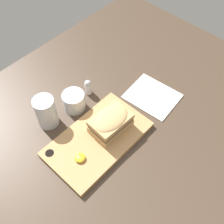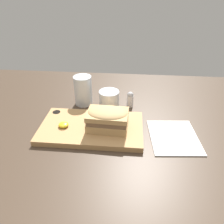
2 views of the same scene
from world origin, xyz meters
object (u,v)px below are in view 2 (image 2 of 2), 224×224
(water_glass, at_px, (83,92))
(serving_board, at_px, (91,128))
(sandwich, at_px, (108,118))
(napkin, at_px, (174,137))
(salt_shaker, at_px, (130,99))
(wine_glass, at_px, (109,100))

(water_glass, bearing_deg, serving_board, -70.98)
(serving_board, bearing_deg, sandwich, -6.63)
(serving_board, distance_m, sandwich, 0.08)
(serving_board, bearing_deg, napkin, -3.32)
(sandwich, bearing_deg, salt_shaker, 68.63)
(water_glass, bearing_deg, napkin, -29.95)
(water_glass, height_order, wine_glass, water_glass)
(serving_board, relative_size, wine_glass, 4.34)
(wine_glass, bearing_deg, water_glass, 170.41)
(serving_board, bearing_deg, salt_shaker, 53.72)
(serving_board, height_order, water_glass, water_glass)
(water_glass, relative_size, napkin, 0.61)
(napkin, height_order, salt_shaker, salt_shaker)
(serving_board, relative_size, water_glass, 2.90)
(salt_shaker, bearing_deg, sandwich, -111.37)
(napkin, bearing_deg, water_glass, 150.05)
(serving_board, xyz_separation_m, sandwich, (0.06, -0.01, 0.05))
(wine_glass, bearing_deg, napkin, -37.36)
(wine_glass, distance_m, napkin, 0.30)
(water_glass, relative_size, wine_glass, 1.50)
(water_glass, height_order, napkin, water_glass)
(sandwich, bearing_deg, napkin, -2.45)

